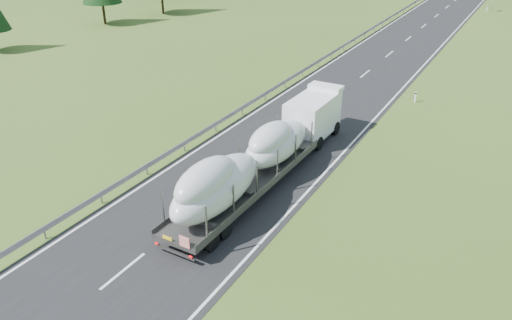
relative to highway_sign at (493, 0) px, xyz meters
The scene contains 3 objects.
ground 80.34m from the highway_sign, 95.14° to the right, with size 400.00×400.00×0.00m, color #3A531B.
highway_sign is the anchor object (origin of this frame).
boat_truck 69.57m from the highway_sign, 94.53° to the right, with size 2.95×19.22×4.04m.
Camera 1 is at (14.58, -13.20, 15.30)m, focal length 35.00 mm.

